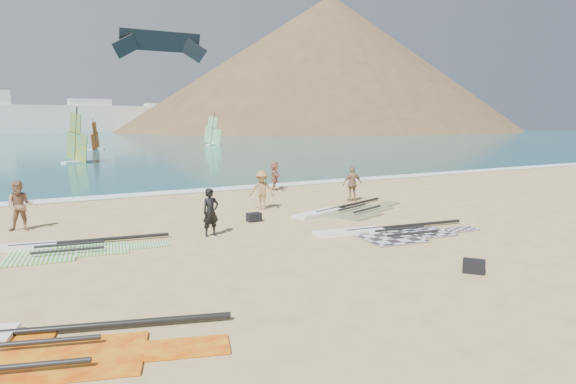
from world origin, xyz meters
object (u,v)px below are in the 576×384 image
beachgoer_left (20,206)px  gear_bag_far (474,266)px  person_wetsuit (211,212)px  gear_bag_near (254,217)px  rig_grey (387,233)px  rig_orange (344,211)px  beachgoer_back (352,184)px  rig_green (53,249)px  beachgoer_right (275,176)px  beachgoer_mid (262,190)px

beachgoer_left → gear_bag_far: bearing=-34.4°
person_wetsuit → beachgoer_left: (-5.28, 3.65, 0.08)m
gear_bag_near → person_wetsuit: person_wetsuit is taller
gear_bag_near → gear_bag_far: (2.24, -7.87, -0.00)m
rig_grey → gear_bag_near: 4.82m
rig_orange → beachgoer_back: beachgoer_back is taller
gear_bag_far → beachgoer_back: (3.45, 9.78, 0.64)m
rig_orange → beachgoer_back: 2.81m
rig_grey → gear_bag_far: bearing=-93.0°
beachgoer_left → beachgoer_back: 13.07m
rig_green → beachgoer_right: size_ratio=3.59×
rig_green → beachgoer_mid: size_ratio=3.40×
gear_bag_far → beachgoer_back: bearing=70.6°
beachgoer_back → rig_green: bearing=21.6°
rig_orange → gear_bag_near: size_ratio=11.65×
gear_bag_near → beachgoer_back: beachgoer_back is taller
rig_orange → beachgoer_left: beachgoer_left is taller
rig_orange → beachgoer_left: 11.52m
rig_grey → beachgoer_back: 6.40m
beachgoer_right → rig_green: bearing=147.6°
gear_bag_far → beachgoer_back: size_ratio=0.32×
gear_bag_near → person_wetsuit: size_ratio=0.32×
rig_green → rig_orange: 10.49m
rig_orange → person_wetsuit: bearing=171.6°
person_wetsuit → beachgoer_left: 6.42m
rig_green → beachgoer_back: bearing=20.8°
person_wetsuit → gear_bag_near: bearing=24.4°
beachgoer_left → beachgoer_back: (13.07, -0.36, -0.05)m
rig_green → rig_grey: bearing=-9.0°
rig_green → beachgoer_mid: 8.40m
rig_grey → beachgoer_left: size_ratio=3.31×
beachgoer_back → beachgoer_left: bearing=6.9°
person_wetsuit → beachgoer_back: beachgoer_back is taller
rig_orange → beachgoer_mid: size_ratio=3.55×
gear_bag_far → beachgoer_left: 13.99m
gear_bag_near → gear_bag_far: gear_bag_near is taller
gear_bag_near → beachgoer_back: (5.69, 1.91, 0.63)m
rig_orange → beachgoer_left: bearing=147.6°
gear_bag_far → beachgoer_back: beachgoer_back is taller
rig_orange → beachgoer_back: bearing=27.5°
beachgoer_back → person_wetsuit: bearing=31.4°
rig_orange → beachgoer_mid: beachgoer_mid is taller
rig_green → beachgoer_back: beachgoer_back is taller
person_wetsuit → beachgoer_left: size_ratio=0.91×
rig_grey → gear_bag_far: gear_bag_far is taller
beachgoer_back → gear_bag_near: bearing=27.0°
gear_bag_far → beachgoer_right: (1.92, 14.52, 0.61)m
beachgoer_left → beachgoer_right: 12.34m
gear_bag_far → beachgoer_mid: size_ratio=0.32×
beachgoer_back → beachgoer_right: size_ratio=1.04×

